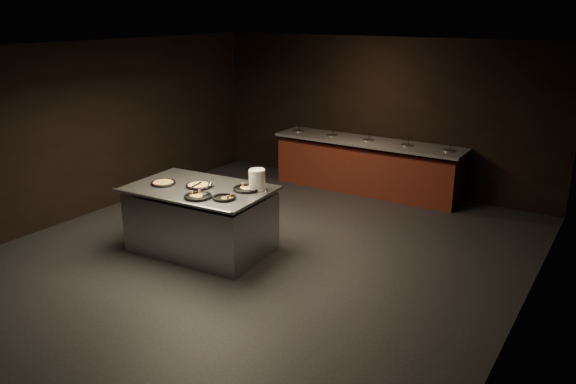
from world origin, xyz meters
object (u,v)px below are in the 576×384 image
(serving_counter, at_px, (201,221))
(pan_veggie_whole, at_px, (163,183))
(pan_cheese_whole, at_px, (199,185))
(plate_stack, at_px, (257,180))

(serving_counter, height_order, pan_veggie_whole, pan_veggie_whole)
(pan_cheese_whole, bearing_deg, pan_veggie_whole, -159.51)
(pan_cheese_whole, bearing_deg, plate_stack, 23.74)
(serving_counter, height_order, pan_cheese_whole, pan_cheese_whole)
(serving_counter, relative_size, pan_cheese_whole, 5.43)
(serving_counter, bearing_deg, plate_stack, 21.90)
(pan_veggie_whole, height_order, pan_cheese_whole, same)
(pan_veggie_whole, bearing_deg, serving_counter, 17.66)
(serving_counter, xyz_separation_m, pan_veggie_whole, (-0.54, -0.17, 0.53))
(serving_counter, bearing_deg, pan_veggie_whole, -166.17)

